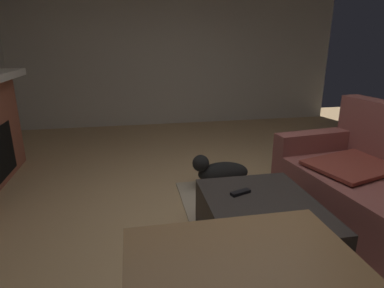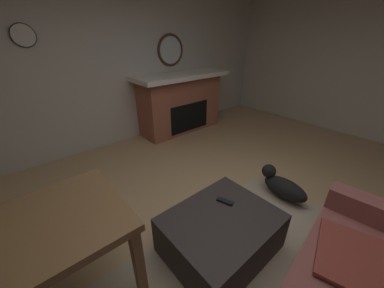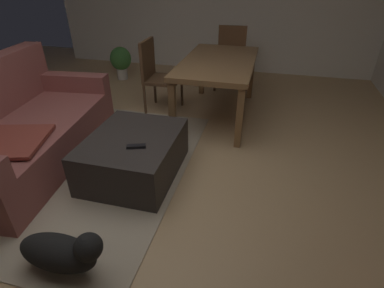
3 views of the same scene
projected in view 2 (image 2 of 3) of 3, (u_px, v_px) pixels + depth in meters
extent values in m
plane|color=tan|center=(228.00, 230.00, 2.28)|extent=(9.20, 9.20, 0.00)
cube|color=beige|center=(103.00, 63.00, 3.56)|extent=(8.06, 0.12, 2.86)
cube|color=beige|center=(376.00, 60.00, 3.86)|extent=(0.12, 6.10, 2.86)
cube|color=#9E5642|center=(180.00, 104.00, 4.48)|extent=(1.69, 0.60, 1.10)
cube|color=black|center=(188.00, 117.00, 4.40)|extent=(0.93, 0.10, 0.56)
cube|color=white|center=(181.00, 75.00, 4.18)|extent=(1.93, 0.76, 0.08)
torus|color=#4C331E|center=(171.00, 50.00, 4.20)|extent=(0.59, 0.05, 0.59)
cylinder|color=silver|center=(171.00, 50.00, 4.20)|extent=(0.50, 0.01, 0.50)
cube|color=#2D2826|center=(221.00, 234.00, 1.99)|extent=(0.97, 0.78, 0.40)
cube|color=black|center=(225.00, 201.00, 2.06)|extent=(0.10, 0.17, 0.02)
cube|color=brown|center=(139.00, 263.00, 1.59)|extent=(0.07, 0.07, 0.68)
cube|color=brown|center=(101.00, 208.00, 2.09)|extent=(0.07, 0.07, 0.68)
ellipsoid|color=black|center=(285.00, 188.00, 2.63)|extent=(0.24, 0.54, 0.23)
sphere|color=black|center=(269.00, 171.00, 2.74)|extent=(0.17, 0.17, 0.17)
cylinder|color=silver|center=(23.00, 35.00, 2.75)|extent=(0.27, 0.03, 0.27)
torus|color=black|center=(23.00, 35.00, 2.75)|extent=(0.29, 0.02, 0.29)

